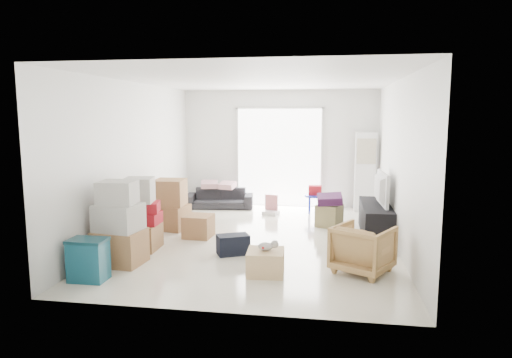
{
  "coord_description": "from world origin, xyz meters",
  "views": [
    {
      "loc": [
        1.13,
        -7.59,
        2.14
      ],
      "look_at": [
        -0.1,
        0.2,
        1.02
      ],
      "focal_mm": 32.0,
      "sensor_mm": 36.0,
      "label": 1
    }
  ],
  "objects_px": {
    "ac_tower": "(365,172)",
    "television": "(376,201)",
    "storage_bins": "(88,260)",
    "tv_console": "(376,219)",
    "ottoman": "(329,216)",
    "kids_table": "(315,194)",
    "wood_crate": "(266,262)",
    "armchair": "(363,246)",
    "sofa": "(220,195)"
  },
  "relations": [
    {
      "from": "ac_tower",
      "to": "television",
      "type": "height_order",
      "value": "ac_tower"
    },
    {
      "from": "television",
      "to": "storage_bins",
      "type": "height_order",
      "value": "television"
    },
    {
      "from": "storage_bins",
      "to": "tv_console",
      "type": "bearing_deg",
      "value": 37.22
    },
    {
      "from": "ottoman",
      "to": "ac_tower",
      "type": "bearing_deg",
      "value": 63.62
    },
    {
      "from": "kids_table",
      "to": "wood_crate",
      "type": "relative_size",
      "value": 1.23
    },
    {
      "from": "ac_tower",
      "to": "television",
      "type": "relative_size",
      "value": 1.73
    },
    {
      "from": "ottoman",
      "to": "armchair",
      "type": "bearing_deg",
      "value": -79.97
    },
    {
      "from": "armchair",
      "to": "television",
      "type": "bearing_deg",
      "value": -70.4
    },
    {
      "from": "sofa",
      "to": "armchair",
      "type": "distance_m",
      "value": 4.92
    },
    {
      "from": "ac_tower",
      "to": "tv_console",
      "type": "relative_size",
      "value": 1.07
    },
    {
      "from": "ac_tower",
      "to": "ottoman",
      "type": "distance_m",
      "value": 1.86
    },
    {
      "from": "wood_crate",
      "to": "armchair",
      "type": "bearing_deg",
      "value": 11.94
    },
    {
      "from": "tv_console",
      "to": "wood_crate",
      "type": "relative_size",
      "value": 3.34
    },
    {
      "from": "wood_crate",
      "to": "kids_table",
      "type": "bearing_deg",
      "value": 82.31
    },
    {
      "from": "television",
      "to": "sofa",
      "type": "height_order",
      "value": "television"
    },
    {
      "from": "tv_console",
      "to": "storage_bins",
      "type": "bearing_deg",
      "value": -142.78
    },
    {
      "from": "tv_console",
      "to": "television",
      "type": "relative_size",
      "value": 1.62
    },
    {
      "from": "armchair",
      "to": "kids_table",
      "type": "height_order",
      "value": "armchair"
    },
    {
      "from": "sofa",
      "to": "ottoman",
      "type": "height_order",
      "value": "sofa"
    },
    {
      "from": "television",
      "to": "armchair",
      "type": "xyz_separation_m",
      "value": [
        -0.37,
        -2.09,
        -0.25
      ]
    },
    {
      "from": "sofa",
      "to": "wood_crate",
      "type": "relative_size",
      "value": 3.11
    },
    {
      "from": "kids_table",
      "to": "wood_crate",
      "type": "distance_m",
      "value": 4.04
    },
    {
      "from": "storage_bins",
      "to": "ottoman",
      "type": "xyz_separation_m",
      "value": [
        3.08,
        3.41,
        -0.07
      ]
    },
    {
      "from": "sofa",
      "to": "tv_console",
      "type": "bearing_deg",
      "value": -36.26
    },
    {
      "from": "television",
      "to": "kids_table",
      "type": "distance_m",
      "value": 1.99
    },
    {
      "from": "ottoman",
      "to": "kids_table",
      "type": "xyz_separation_m",
      "value": [
        -0.31,
        1.18,
        0.21
      ]
    },
    {
      "from": "armchair",
      "to": "storage_bins",
      "type": "bearing_deg",
      "value": 43.65
    },
    {
      "from": "storage_bins",
      "to": "ottoman",
      "type": "height_order",
      "value": "storage_bins"
    },
    {
      "from": "television",
      "to": "sofa",
      "type": "relative_size",
      "value": 0.66
    },
    {
      "from": "ac_tower",
      "to": "tv_console",
      "type": "distance_m",
      "value": 2.1
    },
    {
      "from": "ac_tower",
      "to": "wood_crate",
      "type": "relative_size",
      "value": 3.57
    },
    {
      "from": "sofa",
      "to": "ottoman",
      "type": "bearing_deg",
      "value": -36.39
    },
    {
      "from": "armchair",
      "to": "ottoman",
      "type": "height_order",
      "value": "armchair"
    },
    {
      "from": "television",
      "to": "armchair",
      "type": "relative_size",
      "value": 1.4
    },
    {
      "from": "sofa",
      "to": "storage_bins",
      "type": "bearing_deg",
      "value": -103.91
    },
    {
      "from": "sofa",
      "to": "ottoman",
      "type": "relative_size",
      "value": 3.59
    },
    {
      "from": "sofa",
      "to": "wood_crate",
      "type": "distance_m",
      "value": 4.53
    },
    {
      "from": "tv_console",
      "to": "armchair",
      "type": "distance_m",
      "value": 2.12
    },
    {
      "from": "ac_tower",
      "to": "armchair",
      "type": "distance_m",
      "value": 4.14
    },
    {
      "from": "sofa",
      "to": "armchair",
      "type": "bearing_deg",
      "value": -60.27
    },
    {
      "from": "ac_tower",
      "to": "armchair",
      "type": "height_order",
      "value": "ac_tower"
    },
    {
      "from": "sofa",
      "to": "ottoman",
      "type": "xyz_separation_m",
      "value": [
        2.5,
        -1.4,
        -0.09
      ]
    },
    {
      "from": "television",
      "to": "storage_bins",
      "type": "relative_size",
      "value": 1.83
    },
    {
      "from": "television",
      "to": "kids_table",
      "type": "xyz_separation_m",
      "value": [
        -1.13,
        1.63,
        -0.18
      ]
    },
    {
      "from": "tv_console",
      "to": "ottoman",
      "type": "height_order",
      "value": "tv_console"
    },
    {
      "from": "tv_console",
      "to": "wood_crate",
      "type": "bearing_deg",
      "value": -125.27
    },
    {
      "from": "ottoman",
      "to": "kids_table",
      "type": "height_order",
      "value": "kids_table"
    },
    {
      "from": "television",
      "to": "sofa",
      "type": "distance_m",
      "value": 3.82
    },
    {
      "from": "ac_tower",
      "to": "storage_bins",
      "type": "distance_m",
      "value": 6.31
    },
    {
      "from": "tv_console",
      "to": "sofa",
      "type": "bearing_deg",
      "value": 150.77
    }
  ]
}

